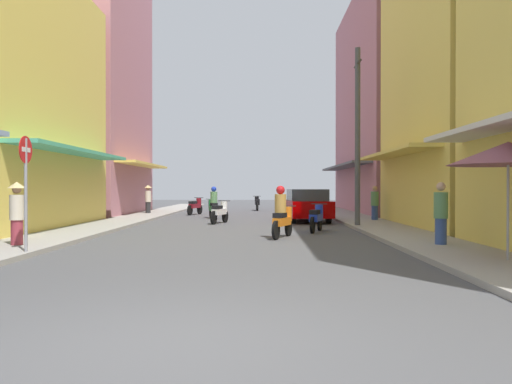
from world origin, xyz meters
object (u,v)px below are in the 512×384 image
at_px(parked_car, 307,205).
at_px(utility_pole, 358,136).
at_px(motorbike_blue, 317,217).
at_px(pedestrian_foreground, 148,198).
at_px(vendor_umbrella, 508,154).
at_px(motorbike_white, 220,212).
at_px(pedestrian_crossing, 441,216).
at_px(motorbike_maroon, 195,206).
at_px(street_sign_no_entry, 26,179).
at_px(motorbike_black, 257,203).
at_px(motorbike_green, 213,204).
at_px(motorbike_orange, 282,215).
at_px(pedestrian_far, 375,204).
at_px(pedestrian_midway, 17,211).

distance_m(parked_car, utility_pole, 4.81).
distance_m(motorbike_blue, pedestrian_foreground, 13.43).
bearing_deg(vendor_umbrella, motorbike_white, 119.23).
relative_size(pedestrian_foreground, pedestrian_crossing, 1.01).
relative_size(motorbike_maroon, parked_car, 0.41).
bearing_deg(street_sign_no_entry, motorbike_black, 78.12).
relative_size(motorbike_black, motorbike_green, 1.03).
distance_m(motorbike_orange, motorbike_blue, 2.46).
height_order(pedestrian_crossing, pedestrian_far, pedestrian_crossing).
xyz_separation_m(motorbike_blue, pedestrian_far, (3.05, 4.84, 0.30)).
bearing_deg(pedestrian_midway, pedestrian_foreground, 91.14).
distance_m(motorbike_blue, parked_car, 5.31).
xyz_separation_m(motorbike_white, street_sign_no_entry, (-3.38, -10.56, 1.21)).
bearing_deg(pedestrian_far, pedestrian_crossing, -92.95).
relative_size(motorbike_white, motorbike_blue, 1.00).
distance_m(motorbike_orange, vendor_umbrella, 7.03).
height_order(motorbike_white, parked_car, parked_car).
bearing_deg(motorbike_white, motorbike_maroon, 105.77).
distance_m(parked_car, pedestrian_foreground, 9.88).
xyz_separation_m(pedestrian_foreground, utility_pole, (9.89, -8.99, 2.51)).
bearing_deg(pedestrian_crossing, motorbike_green, 118.69).
height_order(pedestrian_foreground, pedestrian_far, pedestrian_foreground).
height_order(motorbike_maroon, street_sign_no_entry, street_sign_no_entry).
bearing_deg(motorbike_green, utility_pole, -44.90).
relative_size(motorbike_maroon, street_sign_no_entry, 0.66).
xyz_separation_m(motorbike_green, utility_pole, (5.99, -5.97, 2.75)).
bearing_deg(pedestrian_crossing, street_sign_no_entry, -170.71).
bearing_deg(motorbike_orange, vendor_umbrella, -52.73).
xyz_separation_m(parked_car, pedestrian_midway, (-7.99, -10.41, 0.20)).
bearing_deg(motorbike_black, vendor_umbrella, -78.05).
bearing_deg(motorbike_maroon, pedestrian_far, -35.79).
xyz_separation_m(motorbike_white, motorbike_orange, (2.39, -6.25, 0.20)).
xyz_separation_m(motorbike_black, pedestrian_midway, (-5.66, -21.65, 0.44)).
bearing_deg(motorbike_black, motorbike_white, -96.68).
bearing_deg(motorbike_green, motorbike_black, 76.85).
bearing_deg(motorbike_black, pedestrian_midway, -104.66).
bearing_deg(motorbike_maroon, utility_pole, -52.15).
xyz_separation_m(pedestrian_foreground, vendor_umbrella, (11.08, -18.22, 1.24)).
bearing_deg(pedestrian_foreground, vendor_umbrella, -58.70).
relative_size(motorbike_orange, motorbike_maroon, 0.99).
distance_m(pedestrian_midway, utility_pole, 12.00).
bearing_deg(utility_pole, pedestrian_far, 67.07).
distance_m(motorbike_blue, street_sign_no_entry, 9.60).
relative_size(pedestrian_crossing, vendor_umbrella, 0.69).
relative_size(motorbike_green, pedestrian_foreground, 1.06).
bearing_deg(motorbike_black, parked_car, -78.30).
relative_size(motorbike_black, pedestrian_crossing, 1.09).
relative_size(motorbike_white, motorbike_maroon, 1.00).
bearing_deg(motorbike_orange, pedestrian_crossing, -35.79).
bearing_deg(utility_pole, motorbike_green, 135.10).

